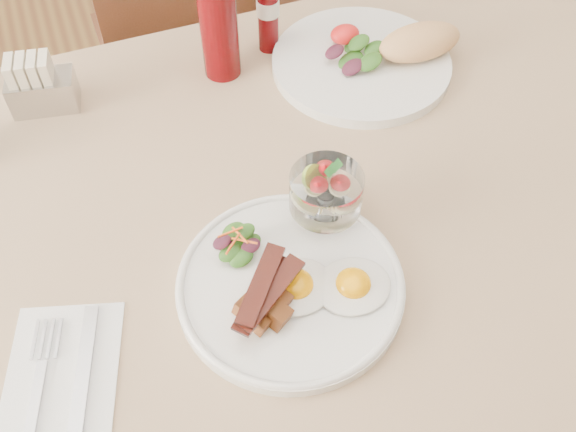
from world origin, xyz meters
name	(u,v)px	position (x,y,z in m)	size (l,w,h in m)	color
table	(316,232)	(0.00, 0.00, 0.66)	(1.33, 0.88, 0.75)	#5C301D
chair_far	(202,49)	(0.00, 0.66, 0.52)	(0.42, 0.42, 0.93)	#5C301D
main_plate	(290,286)	(-0.09, -0.13, 0.76)	(0.28, 0.28, 0.02)	white
fried_eggs	(324,285)	(-0.06, -0.15, 0.78)	(0.18, 0.13, 0.03)	white
bacon_potato_pile	(267,299)	(-0.13, -0.15, 0.79)	(0.11, 0.10, 0.05)	brown
side_salad	(238,245)	(-0.14, -0.06, 0.78)	(0.07, 0.07, 0.03)	#254F15
fruit_cup	(326,192)	(-0.01, -0.05, 0.82)	(0.09, 0.09, 0.09)	white
second_plate	(375,57)	(0.19, 0.22, 0.77)	(0.31, 0.29, 0.07)	white
ketchup_bottle	(219,29)	(-0.04, 0.30, 0.83)	(0.07, 0.07, 0.18)	#510407
hot_sauce_bottle	(268,15)	(0.05, 0.33, 0.82)	(0.05, 0.05, 0.13)	#510407
sugar_caddy	(40,87)	(-0.33, 0.32, 0.79)	(0.11, 0.07, 0.09)	#BBBBC0
napkin_cutlery	(60,395)	(-0.38, -0.17, 0.75)	(0.19, 0.25, 0.01)	white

